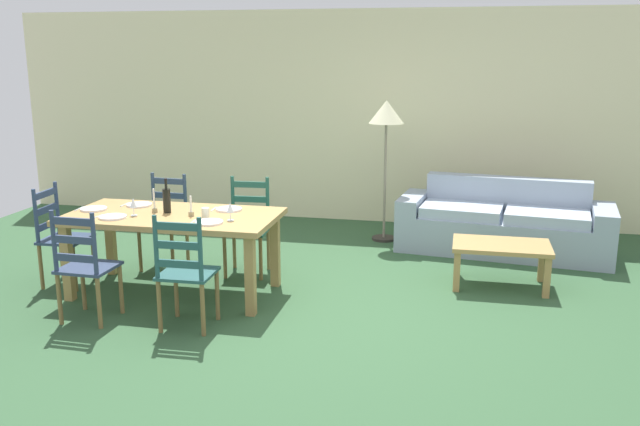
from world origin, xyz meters
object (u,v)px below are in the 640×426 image
Objects in this scene: dining_table at (173,223)px; wine_glass_near_left at (133,204)px; standing_lamp at (386,121)px; coffee_cup_primary at (205,213)px; dining_chair_head_west at (60,236)px; coffee_table at (501,250)px; dining_chair_near_left at (85,266)px; wine_bottle at (167,200)px; dining_chair_far_right at (248,226)px; wine_glass_near_right at (230,208)px; couch at (504,226)px; dining_chair_far_left at (165,222)px; dining_chair_near_right at (185,272)px.

wine_glass_near_left is at bearing -156.06° from dining_table.
coffee_cup_primary is at bearing -119.94° from standing_lamp.
standing_lamp is (2.82, 2.21, 0.93)m from dining_chair_head_west.
dining_chair_head_west is at bearing -168.85° from coffee_table.
coffee_cup_primary reaches higher than coffee_table.
wine_bottle is at bearing 66.40° from dining_chair_near_left.
wine_glass_near_left is (-0.24, -0.18, -0.01)m from wine_bottle.
dining_chair_head_west is 4.18m from coffee_table.
dining_chair_head_west is 0.59× the size of standing_lamp.
dining_chair_far_right is (0.47, 0.72, -0.19)m from dining_table.
wine_glass_near_left reaches higher than dining_table.
wine_glass_near_right is (1.03, 0.67, 0.38)m from dining_chair_near_left.
wine_glass_near_left reaches higher than coffee_cup_primary.
dining_chair_far_right is 1.07× the size of coffee_table.
coffee_cup_primary is (1.50, -0.08, 0.32)m from dining_chair_head_west.
wine_bottle is 3.72m from couch.
wine_glass_near_left is 1.79× the size of coffee_cup_primary.
dining_chair_near_left reaches higher than coffee_cup_primary.
dining_chair_far_left is 3.36m from coffee_table.
coffee_cup_primary is at bearing -11.50° from dining_table.
dining_chair_head_west is at bearing -136.22° from dining_chair_far_left.
wine_bottle is 3.51× the size of coffee_cup_primary.
dining_chair_near_right is at bearing -132.88° from couch.
couch is at bearing 39.22° from dining_chair_near_left.
standing_lamp reaches higher than coffee_table.
wine_glass_near_right is (0.13, -0.84, 0.38)m from dining_chair_far_right.
dining_chair_far_right is 5.96× the size of wine_glass_near_left.
standing_lamp reaches higher than dining_chair_far_right.
wine_bottle reaches higher than couch.
dining_chair_head_west is at bearing 179.66° from dining_table.
dining_chair_near_right is 1.04m from wine_glass_near_left.
wine_glass_near_right reaches higher than coffee_table.
couch reaches higher than dining_table.
standing_lamp reaches higher than wine_bottle.
standing_lamp reaches higher than dining_chair_near_left.
dining_chair_far_left is at bearing -159.11° from couch.
coffee_cup_primary is at bearing -15.10° from wine_bottle.
standing_lamp reaches higher than couch.
couch is 1.44× the size of standing_lamp.
wine_glass_near_right is at bearing 32.99° from dining_chair_near_left.
dining_chair_head_west is 3.04× the size of wine_bottle.
standing_lamp is at bearing 55.12° from dining_chair_near_left.
dining_chair_head_west reaches higher than dining_table.
dining_chair_near_left is 5.96× the size of wine_glass_near_right.
wine_glass_near_right is 3.29m from couch.
wine_glass_near_right is (0.90, 0.01, 0.00)m from wine_glass_near_left.
dining_table is 1.16× the size of standing_lamp.
dining_chair_near_right is at bearing -91.48° from dining_chair_far_right.
wine_bottle is (-0.54, -0.68, 0.39)m from dining_chair_far_right.
couch reaches higher than coffee_table.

